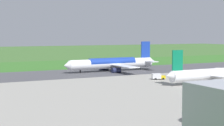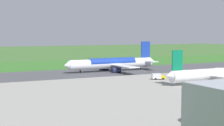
{
  "view_description": "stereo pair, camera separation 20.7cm",
  "coord_description": "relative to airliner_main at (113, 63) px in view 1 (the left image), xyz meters",
  "views": [
    {
      "loc": [
        90.93,
        165.69,
        19.98
      ],
      "look_at": [
        8.94,
        0.0,
        4.5
      ],
      "focal_mm": 55.75,
      "sensor_mm": 36.0,
      "label": 1
    },
    {
      "loc": [
        90.74,
        165.78,
        19.98
      ],
      "look_at": [
        8.94,
        0.0,
        4.5
      ],
      "focal_mm": 55.75,
      "sensor_mm": 36.0,
      "label": 2
    }
  ],
  "objects": [
    {
      "name": "service_truck_baggage",
      "position": [
        -44.99,
        31.27,
        -2.95
      ],
      "size": [
        4.99,
        6.11,
        2.65
      ],
      "color": "silver",
      "rests_on": "ground"
    },
    {
      "name": "airliner_parked_mid",
      "position": [
        -17.2,
        57.4,
        -0.57
      ],
      "size": [
        47.34,
        38.66,
        13.84
      ],
      "color": "white",
      "rests_on": "ground"
    },
    {
      "name": "airliner_main",
      "position": [
        0.0,
        0.0,
        0.0
      ],
      "size": [
        54.01,
        44.08,
        15.88
      ],
      "color": "white",
      "rests_on": "ground"
    },
    {
      "name": "service_truck_fuel",
      "position": [
        -2.85,
        38.97,
        -2.95
      ],
      "size": [
        6.22,
        4.08,
        2.65
      ],
      "color": "gold",
      "rests_on": "ground"
    },
    {
      "name": "grass_verge_foreground",
      "position": [
        -8.56,
        -46.37,
        -4.33
      ],
      "size": [
        600.0,
        80.0,
        0.04
      ],
      "primitive_type": "cube",
      "color": "#346B27",
      "rests_on": "ground"
    },
    {
      "name": "traffic_cone_orange",
      "position": [
        2.49,
        -48.03,
        -4.08
      ],
      "size": [
        0.4,
        0.4,
        0.55
      ],
      "primitive_type": "cone",
      "color": "orange",
      "rests_on": "ground"
    },
    {
      "name": "runway_asphalt",
      "position": [
        -8.56,
        0.01,
        -4.32
      ],
      "size": [
        600.0,
        39.48,
        0.06
      ],
      "primitive_type": "cube",
      "color": "#47474C",
      "rests_on": "ground"
    },
    {
      "name": "no_stopping_sign",
      "position": [
        -5.08,
        -42.07,
        -2.6
      ],
      "size": [
        0.6,
        0.1,
        2.97
      ],
      "color": "slate",
      "rests_on": "ground"
    },
    {
      "name": "ground_plane",
      "position": [
        -8.56,
        0.01,
        -4.35
      ],
      "size": [
        800.0,
        800.0,
        0.0
      ],
      "primitive_type": "plane",
      "color": "#3D662D"
    },
    {
      "name": "apron_concrete",
      "position": [
        -8.56,
        60.24,
        -4.33
      ],
      "size": [
        440.0,
        110.0,
        0.05
      ],
      "primitive_type": "cube",
      "color": "gray",
      "rests_on": "ground"
    }
  ]
}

